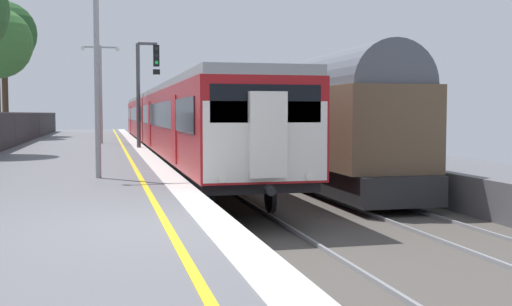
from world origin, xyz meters
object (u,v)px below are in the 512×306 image
object	(u,v)px
commuter_train_at_platform	(170,120)
platform_lamp_far	(101,85)
platform_lamp_mid	(97,58)
freight_train_adjacent_track	(208,115)
signal_gantry	(144,82)
background_tree_left	(2,36)

from	to	relation	value
commuter_train_at_platform	platform_lamp_far	size ratio (longest dim) A/B	7.79
platform_lamp_mid	platform_lamp_far	size ratio (longest dim) A/B	0.95
freight_train_adjacent_track	commuter_train_at_platform	bearing A→B (deg)	-108.11
signal_gantry	background_tree_left	size ratio (longest dim) A/B	0.52
freight_train_adjacent_track	platform_lamp_far	bearing A→B (deg)	-125.77
commuter_train_at_platform	platform_lamp_far	bearing A→B (deg)	151.48
signal_gantry	platform_lamp_mid	distance (m)	13.90
signal_gantry	background_tree_left	xyz separation A→B (m)	(-8.70, 17.36, 3.92)
signal_gantry	freight_train_adjacent_track	bearing A→B (deg)	70.15
commuter_train_at_platform	platform_lamp_mid	bearing A→B (deg)	-101.73
commuter_train_at_platform	signal_gantry	size ratio (longest dim) A/B	8.27
background_tree_left	signal_gantry	bearing A→B (deg)	-63.38
commuter_train_at_platform	signal_gantry	distance (m)	3.73
platform_lamp_mid	platform_lamp_far	bearing A→B (deg)	90.00
commuter_train_at_platform	signal_gantry	bearing A→B (deg)	-116.75
platform_lamp_far	commuter_train_at_platform	bearing A→B (deg)	-28.52
background_tree_left	platform_lamp_far	bearing A→B (deg)	-61.90
freight_train_adjacent_track	platform_lamp_far	distance (m)	12.88
commuter_train_at_platform	platform_lamp_mid	xyz separation A→B (m)	(-3.46, -16.67, 1.71)
platform_lamp_mid	commuter_train_at_platform	bearing A→B (deg)	78.27
commuter_train_at_platform	freight_train_adjacent_track	world-z (taller)	freight_train_adjacent_track
commuter_train_at_platform	background_tree_left	world-z (taller)	background_tree_left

